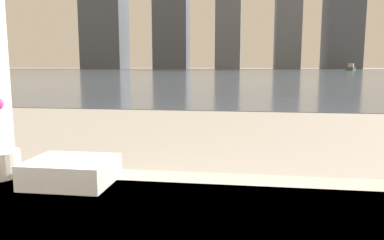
{
  "coord_description": "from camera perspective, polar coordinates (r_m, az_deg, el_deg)",
  "views": [
    {
      "loc": [
        0.35,
        -0.18,
        0.87
      ],
      "look_at": [
        -0.0,
        2.3,
        0.51
      ],
      "focal_mm": 35.0,
      "sensor_mm": 36.0,
      "label": 1
    }
  ],
  "objects": [
    {
      "name": "towel_stack",
      "position": [
        1.29,
        -17.94,
        -7.46
      ],
      "size": [
        0.27,
        0.22,
        0.08
      ],
      "color": "white",
      "rests_on": "bathtub"
    },
    {
      "name": "skyline_tower_4",
      "position": [
        122.29,
        22.0,
        14.48
      ],
      "size": [
        9.88,
        11.1,
        30.76
      ],
      "color": "#4C515B",
      "rests_on": "ground_plane"
    },
    {
      "name": "skyline_tower_3",
      "position": [
        119.4,
        14.38,
        13.71
      ],
      "size": [
        7.47,
        7.83,
        25.51
      ],
      "color": "slate",
      "rests_on": "ground_plane"
    },
    {
      "name": "harbor_boat_0",
      "position": [
        77.3,
        23.05,
        7.31
      ],
      "size": [
        2.54,
        3.76,
        1.34
      ],
      "color": "#335647",
      "rests_on": "harbor_water"
    },
    {
      "name": "harbor_water",
      "position": [
        62.19,
        7.88,
        7.38
      ],
      "size": [
        180.0,
        110.0,
        0.01
      ],
      "color": "slate",
      "rests_on": "ground_plane"
    },
    {
      "name": "skyline_tower_1",
      "position": [
        121.23,
        -3.16,
        14.62
      ],
      "size": [
        10.58,
        8.12,
        28.7
      ],
      "color": "#4C515B",
      "rests_on": "ground_plane"
    }
  ]
}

